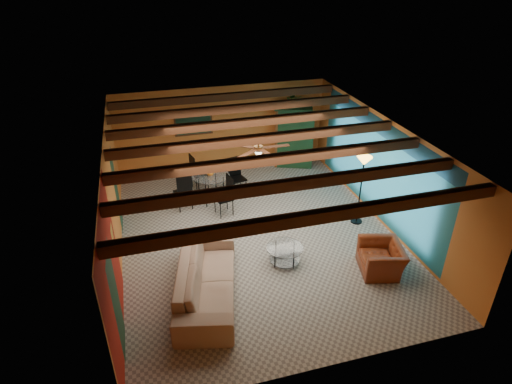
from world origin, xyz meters
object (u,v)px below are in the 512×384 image
object	(u,v)px
coffee_table	(285,255)
floor_lamp	(360,190)
sofa	(207,279)
armchair	(381,258)
dining_table	(211,183)
vase	(210,162)
armoire	(292,138)
potted_plant	(294,101)

from	to	relation	value
coffee_table	floor_lamp	size ratio (longest dim) A/B	0.44
sofa	armchair	distance (m)	3.80
dining_table	vase	bearing A→B (deg)	180.00
armoire	floor_lamp	world-z (taller)	armoire
coffee_table	floor_lamp	distance (m)	2.70
armchair	armoire	distance (m)	5.69
vase	sofa	bearing A→B (deg)	-101.80
armchair	potted_plant	distance (m)	5.95
vase	armoire	bearing A→B (deg)	28.63
potted_plant	dining_table	bearing A→B (deg)	-151.37
dining_table	vase	size ratio (longest dim) A/B	10.13
armoire	coffee_table	bearing A→B (deg)	-90.12
floor_lamp	armchair	bearing A→B (deg)	-102.60
sofa	dining_table	size ratio (longest dim) A/B	1.33
floor_lamp	potted_plant	size ratio (longest dim) A/B	3.58
armchair	armoire	world-z (taller)	armoire
dining_table	armoire	world-z (taller)	armoire
sofa	dining_table	xyz separation A→B (m)	(0.79, 3.80, 0.14)
potted_plant	vase	size ratio (longest dim) A/B	2.50
sofa	coffee_table	size ratio (longest dim) A/B	3.42
sofa	armoire	bearing A→B (deg)	-21.60
armchair	floor_lamp	world-z (taller)	floor_lamp
sofa	vase	size ratio (longest dim) A/B	13.48
dining_table	vase	distance (m)	0.65
sofa	armoire	xyz separation A→B (m)	(3.77, 5.42, 0.54)
armchair	potted_plant	bearing A→B (deg)	-165.59
floor_lamp	dining_table	bearing A→B (deg)	148.21
sofa	dining_table	bearing A→B (deg)	1.40
dining_table	armoire	bearing A→B (deg)	28.63
coffee_table	floor_lamp	xyz separation A→B (m)	(2.36, 1.08, 0.72)
floor_lamp	armoire	bearing A→B (deg)	96.85
sofa	floor_lamp	xyz separation A→B (m)	(4.22, 1.67, 0.52)
armchair	vase	bearing A→B (deg)	-129.21
dining_table	sofa	bearing A→B (deg)	-101.80
armoire	floor_lamp	bearing A→B (deg)	-61.70
armchair	floor_lamp	distance (m)	2.05
dining_table	floor_lamp	xyz separation A→B (m)	(3.42, -2.12, 0.38)
floor_lamp	potted_plant	world-z (taller)	potted_plant
coffee_table	vase	bearing A→B (deg)	108.36
vase	floor_lamp	bearing A→B (deg)	-31.79
armoire	vase	bearing A→B (deg)	-129.91
coffee_table	vase	distance (m)	3.52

